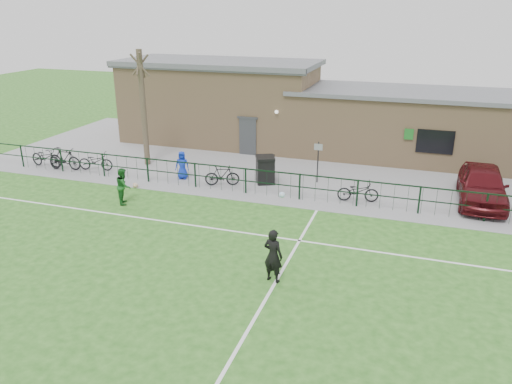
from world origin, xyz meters
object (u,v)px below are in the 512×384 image
(bicycle_e, at_px, (358,191))
(outfield_player, at_px, (124,186))
(wheelie_bin_right, at_px, (265,170))
(car_maroon, at_px, (482,185))
(spectator_child, at_px, (182,165))
(bicycle_d, at_px, (222,175))
(wheelie_bin_left, at_px, (266,169))
(bicycle_a, at_px, (46,157))
(bicycle_c, at_px, (96,161))
(ball_ground, at_px, (135,185))
(bare_tree, at_px, (143,109))
(sign_post, at_px, (318,162))
(bicycle_b, at_px, (65,158))

(bicycle_e, distance_m, outfield_player, 10.09)
(wheelie_bin_right, xyz_separation_m, car_maroon, (9.60, 0.49, 0.20))
(spectator_child, bearing_deg, bicycle_d, -23.17)
(wheelie_bin_left, distance_m, outfield_player, 6.86)
(bicycle_a, distance_m, bicycle_e, 16.21)
(bicycle_c, height_order, bicycle_e, bicycle_c)
(bicycle_a, xyz_separation_m, ball_ground, (6.10, -1.26, -0.44))
(outfield_player, relative_size, ball_ground, 6.40)
(bare_tree, bearing_deg, outfield_player, -69.72)
(wheelie_bin_right, relative_size, sign_post, 0.61)
(bicycle_c, relative_size, bicycle_d, 1.11)
(bare_tree, height_order, ball_ground, bare_tree)
(bicycle_a, relative_size, bicycle_d, 1.26)
(bare_tree, xyz_separation_m, bicycle_e, (11.46, -1.92, -2.52))
(sign_post, height_order, spectator_child, sign_post)
(bare_tree, height_order, wheelie_bin_left, bare_tree)
(bicycle_c, relative_size, spectator_child, 1.32)
(bicycle_a, relative_size, ball_ground, 8.40)
(bare_tree, bearing_deg, bicycle_a, -155.27)
(sign_post, height_order, outfield_player, sign_post)
(bicycle_a, bearing_deg, car_maroon, -74.99)
(bicycle_d, bearing_deg, spectator_child, 62.45)
(sign_post, bearing_deg, wheelie_bin_left, -169.16)
(sign_post, relative_size, bicycle_e, 1.13)
(sign_post, height_order, bicycle_a, sign_post)
(wheelie_bin_left, bearing_deg, bicycle_c, 175.39)
(sign_post, relative_size, spectator_child, 1.46)
(sign_post, height_order, bicycle_b, sign_post)
(wheelie_bin_right, height_order, outfield_player, outfield_player)
(spectator_child, xyz_separation_m, ball_ground, (-1.52, -1.88, -0.58))
(bare_tree, bearing_deg, car_maroon, -1.26)
(car_maroon, xyz_separation_m, bicycle_e, (-5.05, -1.55, -0.34))
(bicycle_a, height_order, bicycle_d, bicycle_a)
(bicycle_d, relative_size, bicycle_e, 0.93)
(bare_tree, relative_size, sign_post, 3.00)
(bicycle_c, distance_m, bicycle_d, 7.09)
(bicycle_b, bearing_deg, outfield_player, -118.98)
(bicycle_a, bearing_deg, bicycle_b, -77.80)
(sign_post, xyz_separation_m, bicycle_b, (-12.86, -2.13, -0.42))
(bare_tree, height_order, bicycle_a, bare_tree)
(outfield_player, height_order, ball_ground, outfield_player)
(car_maroon, xyz_separation_m, bicycle_a, (-21.26, -1.83, -0.26))
(spectator_child, bearing_deg, bare_tree, 136.23)
(bicycle_c, bearing_deg, spectator_child, -98.35)
(bare_tree, relative_size, bicycle_e, 3.40)
(bare_tree, xyz_separation_m, bicycle_d, (5.10, -1.88, -2.49))
(bare_tree, relative_size, bicycle_d, 3.67)
(car_maroon, relative_size, bicycle_a, 2.29)
(ball_ground, bearing_deg, bicycle_d, 22.66)
(wheelie_bin_left, height_order, bicycle_a, wheelie_bin_left)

